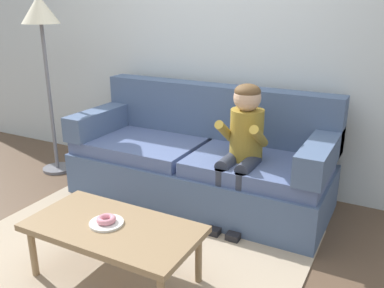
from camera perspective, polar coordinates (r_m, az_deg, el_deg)
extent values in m
plane|color=brown|center=(3.15, -6.77, -13.16)|extent=(10.00, 10.00, 0.00)
cube|color=silver|center=(3.91, 4.47, 14.94)|extent=(8.00, 0.10, 2.80)
cube|color=tan|center=(2.98, -9.58, -15.23)|extent=(2.35, 2.02, 0.01)
cube|color=slate|center=(3.65, 0.85, -4.96)|extent=(2.24, 0.90, 0.38)
cube|color=slate|center=(3.79, -7.04, -0.13)|extent=(1.08, 0.74, 0.12)
cube|color=slate|center=(3.31, 9.14, -3.10)|extent=(1.08, 0.74, 0.12)
cube|color=slate|center=(3.77, 3.33, 4.61)|extent=(2.24, 0.20, 0.48)
cube|color=slate|center=(4.05, -12.10, 3.35)|extent=(0.20, 0.90, 0.22)
cube|color=slate|center=(3.19, 17.40, -1.32)|extent=(0.20, 0.90, 0.22)
cube|color=#937551|center=(2.60, -10.89, -11.39)|extent=(1.07, 0.55, 0.04)
cylinder|color=#937551|center=(2.87, -21.14, -13.86)|extent=(0.04, 0.04, 0.35)
cylinder|color=#937551|center=(3.12, -15.14, -10.40)|extent=(0.04, 0.04, 0.35)
cylinder|color=#937551|center=(2.64, 0.91, -15.58)|extent=(0.04, 0.04, 0.35)
cylinder|color=olive|center=(3.23, 7.56, 1.30)|extent=(0.26, 0.26, 0.40)
sphere|color=#DBAD89|center=(3.13, 7.67, 6.38)|extent=(0.21, 0.21, 0.21)
ellipsoid|color=brown|center=(3.12, 7.70, 7.23)|extent=(0.20, 0.20, 0.12)
cylinder|color=#333847|center=(3.19, 5.11, -2.47)|extent=(0.11, 0.30, 0.11)
cylinder|color=#333847|center=(3.15, 3.91, -7.25)|extent=(0.09, 0.09, 0.44)
cube|color=black|center=(3.23, 3.44, -11.58)|extent=(0.10, 0.20, 0.06)
cylinder|color=olive|center=(3.17, 4.62, 1.75)|extent=(0.07, 0.29, 0.23)
cylinder|color=#333847|center=(3.13, 7.81, -2.96)|extent=(0.11, 0.30, 0.11)
cylinder|color=#333847|center=(3.10, 6.64, -7.83)|extent=(0.09, 0.09, 0.44)
cube|color=black|center=(3.18, 6.12, -12.23)|extent=(0.10, 0.20, 0.06)
cylinder|color=olive|center=(3.08, 9.26, 1.04)|extent=(0.07, 0.29, 0.23)
cylinder|color=white|center=(2.61, -11.76, -10.66)|extent=(0.21, 0.21, 0.01)
torus|color=pink|center=(2.60, -11.79, -10.18)|extent=(0.14, 0.14, 0.04)
cube|color=red|center=(3.40, -14.30, -10.66)|extent=(0.16, 0.09, 0.05)
cylinder|color=red|center=(3.45, -15.38, -10.28)|extent=(0.06, 0.06, 0.05)
cylinder|color=red|center=(3.34, -13.20, -11.05)|extent=(0.06, 0.06, 0.05)
cylinder|color=slate|center=(4.58, -18.09, -3.24)|extent=(0.30, 0.30, 0.03)
cylinder|color=slate|center=(4.36, -19.12, 6.16)|extent=(0.04, 0.04, 1.51)
cone|color=beige|center=(4.27, -20.36, 17.11)|extent=(0.35, 0.35, 0.26)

